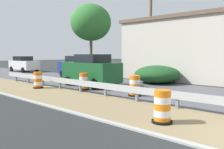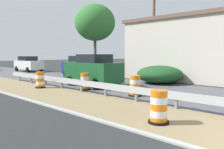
{
  "view_description": "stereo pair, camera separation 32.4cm",
  "coord_description": "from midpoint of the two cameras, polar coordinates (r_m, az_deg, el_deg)",
  "views": [
    {
      "loc": [
        -6.59,
        -0.59,
        2.2
      ],
      "look_at": [
        1.94,
        7.11,
        1.19
      ],
      "focal_mm": 36.92,
      "sensor_mm": 36.0,
      "label": 1
    },
    {
      "loc": [
        -6.37,
        -0.83,
        2.2
      ],
      "look_at": [
        1.94,
        7.11,
        1.19
      ],
      "focal_mm": 36.92,
      "sensor_mm": 36.0,
      "label": 2
    }
  ],
  "objects": [
    {
      "name": "bush_roadside",
      "position": [
        17.84,
        10.63,
        0.05
      ],
      "size": [
        3.45,
        3.45,
        1.36
      ],
      "primitive_type": "ellipsoid",
      "color": "#1E4C23",
      "rests_on": "ground"
    },
    {
      "name": "car_trailing_near_lane",
      "position": [
        21.98,
        -8.28,
        1.93
      ],
      "size": [
        2.14,
        4.7,
        2.06
      ],
      "rotation": [
        0.0,
        0.0,
        -1.56
      ],
      "color": "navy",
      "rests_on": "ground"
    },
    {
      "name": "traffic_barrel_nearest",
      "position": [
        7.59,
        11.13,
        -8.16
      ],
      "size": [
        0.67,
        0.67,
        1.07
      ],
      "color": "orange",
      "rests_on": "ground"
    },
    {
      "name": "traffic_barrel_far",
      "position": [
        15.74,
        -18.41,
        -1.51
      ],
      "size": [
        0.66,
        0.66,
        1.06
      ],
      "color": "orange",
      "rests_on": "ground"
    },
    {
      "name": "traffic_barrel_mid",
      "position": [
        14.34,
        -7.64,
        -1.94
      ],
      "size": [
        0.68,
        0.68,
        1.04
      ],
      "color": "orange",
      "rests_on": "ground"
    },
    {
      "name": "car_trailing_far_lane",
      "position": [
        15.99,
        -5.75,
        1.06
      ],
      "size": [
        2.19,
        4.35,
        2.2
      ],
      "rotation": [
        0.0,
        0.0,
        1.54
      ],
      "color": "#195128",
      "rests_on": "ground"
    },
    {
      "name": "traffic_barrel_close",
      "position": [
        12.2,
        4.9,
        -3.02
      ],
      "size": [
        0.7,
        0.7,
        1.09
      ],
      "color": "orange",
      "rests_on": "ground"
    },
    {
      "name": "roadside_shop_near",
      "position": [
        22.25,
        18.98,
        5.93
      ],
      "size": [
        8.52,
        10.44,
        5.29
      ],
      "color": "beige",
      "rests_on": "ground"
    },
    {
      "name": "tree_roadside",
      "position": [
        30.11,
        -5.58,
        12.67
      ],
      "size": [
        5.15,
        5.15,
        8.55
      ],
      "color": "brown",
      "rests_on": "ground"
    },
    {
      "name": "car_mid_far_lane",
      "position": [
        31.39,
        -21.31,
        2.46
      ],
      "size": [
        2.05,
        4.75,
        1.95
      ],
      "rotation": [
        0.0,
        0.0,
        -1.58
      ],
      "color": "silver",
      "rests_on": "ground"
    },
    {
      "name": "utility_pole_near",
      "position": [
        20.88,
        9.06,
        10.09
      ],
      "size": [
        0.24,
        1.8,
        7.81
      ],
      "color": "brown",
      "rests_on": "ground"
    }
  ]
}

